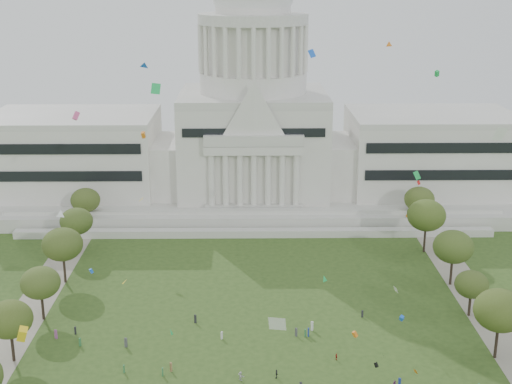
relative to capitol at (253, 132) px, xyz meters
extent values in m
cube|color=beige|center=(0.00, 1.41, -20.30)|extent=(160.00, 60.00, 4.00)
cube|color=beige|center=(0.00, -31.59, -21.30)|extent=(130.00, 3.00, 2.00)
cube|color=beige|center=(0.00, -23.59, -19.80)|extent=(140.00, 3.00, 5.00)
cube|color=silver|center=(-55.00, 0.41, -7.30)|extent=(50.00, 34.00, 22.00)
cube|color=silver|center=(55.00, 0.41, -7.30)|extent=(50.00, 34.00, 22.00)
cube|color=silver|center=(-27.00, -1.59, -10.30)|extent=(12.00, 26.00, 16.00)
cube|color=silver|center=(27.00, -1.59, -10.30)|extent=(12.00, 26.00, 16.00)
cube|color=silver|center=(0.00, 0.41, -4.30)|extent=(44.00, 38.00, 28.00)
cube|color=silver|center=(0.00, -19.59, -1.10)|extent=(28.00, 3.00, 2.40)
cube|color=black|center=(-55.00, -16.79, -5.30)|extent=(46.00, 0.40, 11.00)
cube|color=black|center=(55.00, -16.79, -5.30)|extent=(46.00, 0.40, 11.00)
cylinder|color=silver|center=(0.00, 0.41, 15.10)|extent=(32.00, 32.00, 6.00)
cylinder|color=silver|center=(0.00, 0.41, 25.10)|extent=(28.00, 28.00, 14.00)
cylinder|color=beige|center=(0.00, 0.41, 33.60)|extent=(32.40, 32.40, 3.00)
cube|color=gray|center=(-48.00, -83.59, -22.28)|extent=(8.00, 160.00, 0.04)
cube|color=gray|center=(48.00, -83.59, -22.28)|extent=(8.00, 160.00, 0.04)
cylinder|color=black|center=(-45.04, -96.29, -19.56)|extent=(0.56, 0.56, 5.47)
ellipsoid|color=#3A4C16|center=(-45.04, -96.29, -13.77)|extent=(8.42, 8.42, 6.89)
cylinder|color=black|center=(44.17, -96.15, -19.19)|extent=(0.56, 0.56, 6.20)
ellipsoid|color=#364916|center=(44.17, -96.15, -12.62)|extent=(9.55, 9.55, 7.82)
cylinder|color=black|center=(-44.09, -79.67, -19.66)|extent=(0.56, 0.56, 5.27)
ellipsoid|color=#3C501E|center=(-44.09, -79.67, -14.07)|extent=(8.12, 8.12, 6.65)
cylinder|color=black|center=(44.40, -79.10, -20.02)|extent=(0.56, 0.56, 4.56)
ellipsoid|color=#35481A|center=(44.40, -79.10, -15.19)|extent=(7.01, 7.01, 5.74)
cylinder|color=black|center=(-44.08, -61.17, -19.28)|extent=(0.56, 0.56, 6.03)
ellipsoid|color=#35481A|center=(-44.08, -61.17, -12.89)|extent=(9.29, 9.29, 7.60)
cylinder|color=black|center=(44.76, -63.55, -19.31)|extent=(0.56, 0.56, 5.97)
ellipsoid|color=#364E1A|center=(44.76, -63.55, -12.99)|extent=(9.19, 9.19, 7.52)
cylinder|color=black|center=(-45.22, -42.58, -19.59)|extent=(0.56, 0.56, 5.41)
ellipsoid|color=#314618|center=(-45.22, -42.58, -13.86)|extent=(8.33, 8.33, 6.81)
cylinder|color=black|center=(43.49, -43.40, -19.11)|extent=(0.56, 0.56, 6.37)
ellipsoid|color=#395118|center=(43.49, -43.40, -12.35)|extent=(9.82, 9.82, 8.03)
cylinder|color=black|center=(-46.87, -24.45, -19.64)|extent=(0.56, 0.56, 5.32)
ellipsoid|color=#37471A|center=(-46.87, -24.45, -14.00)|extent=(8.19, 8.19, 6.70)
cylinder|color=black|center=(45.96, -25.46, -19.56)|extent=(0.56, 0.56, 5.47)
ellipsoid|color=#3F501E|center=(45.96, -25.46, -13.77)|extent=(8.42, 8.42, 6.89)
imported|color=#26262B|center=(3.20, -102.67, -21.47)|extent=(0.57, 0.99, 1.65)
imported|color=silver|center=(-3.15, -103.29, -21.46)|extent=(1.52, 1.54, 1.67)
imported|color=#B21E1E|center=(14.52, -96.68, -21.63)|extent=(0.68, 0.88, 1.33)
cube|color=#26262B|center=(21.99, -79.59, -21.52)|extent=(0.43, 0.29, 1.54)
cube|color=#33723F|center=(-24.05, -100.57, -21.53)|extent=(0.27, 0.42, 1.53)
cube|color=#26262B|center=(-36.04, -86.16, -21.48)|extent=(0.32, 0.46, 1.62)
cube|color=#26262B|center=(-12.58, -81.67, -21.40)|extent=(0.52, 0.56, 1.79)
cube|color=#994C8C|center=(-39.42, -87.90, -21.35)|extent=(0.58, 0.49, 1.88)
cube|color=silver|center=(11.02, -85.22, -21.33)|extent=(0.56, 0.41, 1.93)
cube|color=navy|center=(10.10, -87.55, -21.42)|extent=(0.32, 0.48, 1.75)
cube|color=navy|center=(24.40, -105.59, -21.50)|extent=(0.50, 0.44, 1.60)
cube|color=silver|center=(-6.95, -88.48, -21.51)|extent=(0.43, 0.49, 1.56)
cube|color=#33723F|center=(-17.01, -101.72, -21.50)|extent=(0.32, 0.45, 1.60)
cube|color=#33723F|center=(9.47, -87.72, -21.49)|extent=(0.37, 0.48, 1.61)
cube|color=#4C4C51|center=(7.68, -87.51, -21.42)|extent=(0.50, 0.54, 1.74)
cube|color=olive|center=(-15.69, -100.20, -21.44)|extent=(0.47, 0.54, 1.72)
cube|color=#4C4C51|center=(-25.19, -91.41, -21.33)|extent=(0.59, 0.47, 1.93)
cube|color=#33723F|center=(-34.08, -90.84, -21.47)|extent=(0.41, 0.50, 1.65)
camera|label=1|loc=(-1.80, -213.35, 46.10)|focal=50.00mm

